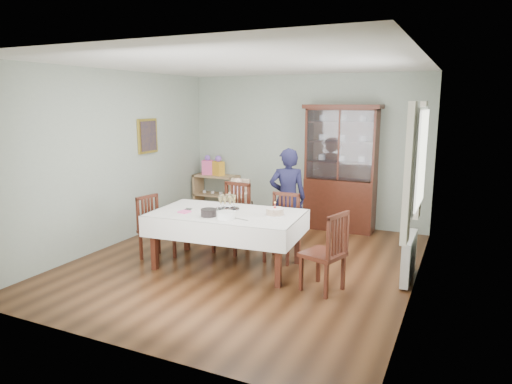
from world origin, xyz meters
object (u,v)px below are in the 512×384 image
Objects in this scene: gift_bag_orange at (218,167)px; high_chair at (238,214)px; chair_far_left at (231,231)px; dining_table at (227,239)px; birthday_cake at (275,212)px; chair_far_right at (281,241)px; gift_bag_pink at (208,166)px; chair_end_left at (157,240)px; sideboard at (217,195)px; champagne_tray at (227,205)px; china_cabinet at (341,166)px; woman at (288,198)px; chair_end_right at (324,267)px.

high_chair is at bearing -48.77° from gift_bag_orange.
dining_table is at bearing -63.18° from chair_far_left.
high_chair is 1.71m from birthday_cake.
chair_far_left is at bearing -78.41° from high_chair.
chair_far_left is 1.08× the size of chair_far_right.
dining_table is 3.12m from gift_bag_pink.
chair_end_left is at bearing -79.91° from gift_bag_orange.
birthday_cake is (0.65, 0.11, 0.42)m from dining_table.
sideboard is 3.37× the size of birthday_cake.
champagne_tray reaches higher than chair_far_right.
chair_end_left is (-1.64, -0.70, -0.01)m from chair_far_right.
chair_far_right is at bearing -99.61° from china_cabinet.
chair_end_left is (-1.97, -2.63, -0.85)m from china_cabinet.
woman is (1.49, 1.32, 0.50)m from chair_end_left.
woman is 1.01m from high_chair.
birthday_cake is (0.72, -0.02, -0.02)m from champagne_tray.
birthday_cake is (0.92, -0.51, 0.51)m from chair_far_left.
sideboard is 0.93× the size of chair_end_right.
woman is at bearing 64.64° from champagne_tray.
birthday_cake is (0.23, -1.06, 0.04)m from woman.
dining_table is at bearing -71.08° from chair_end_left.
chair_far_left reaches higher than dining_table.
chair_far_left is 2.61× the size of gift_bag_pink.
gift_bag_pink is (-1.72, 2.35, 0.15)m from champagne_tray.
chair_end_right is 2.47m from high_chair.
chair_far_right is 0.80m from woman.
gift_bag_orange reaches higher than chair_far_left.
china_cabinet reaches higher than chair_end_right.
chair_far_right is 0.97× the size of chair_end_right.
sideboard is (-1.61, 2.51, 0.02)m from dining_table.
china_cabinet is 5.57× the size of gift_bag_orange.
gift_bag_pink reaches higher than birthday_cake.
china_cabinet reaches higher than chair_far_right.
gift_bag_orange reaches higher than chair_far_right.
high_chair is at bearing -31.02° from woman.
chair_far_left is 1.12× the size of chair_end_left.
gift_bag_pink is at bearing 180.00° from gift_bag_orange.
high_chair reaches higher than chair_end_right.
gift_bag_orange is (-1.47, 2.35, 0.15)m from champagne_tray.
china_cabinet is 2.60m from sideboard.
sideboard is 0.99× the size of chair_end_left.
dining_table is at bearing -169.97° from birthday_cake.
china_cabinet is at bearing 61.67° from chair_far_left.
high_chair reaches higher than dining_table.
chair_end_left is (-0.80, -0.77, -0.03)m from chair_far_left.
dining_table is 2.09× the size of high_chair.
birthday_cake is 0.68× the size of gift_bag_orange.
chair_far_right is 1.31m from high_chair.
chair_end_left is at bearing -156.90° from chair_far_right.
gift_bag_orange is (-1.04, 1.18, 0.58)m from high_chair.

